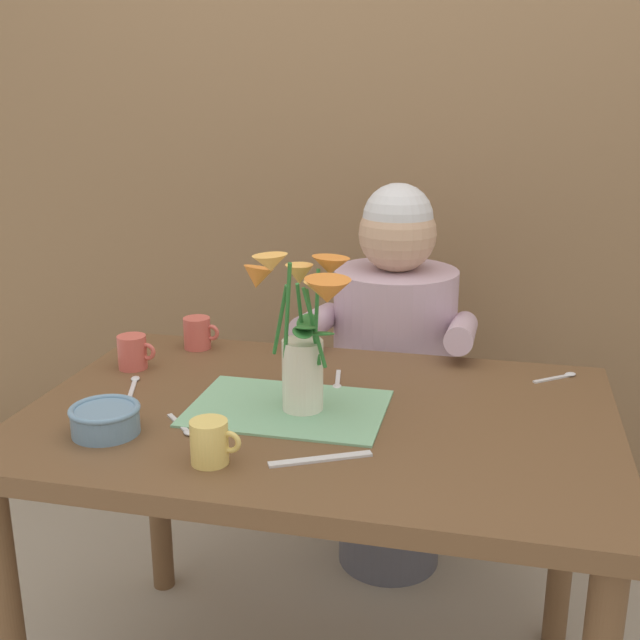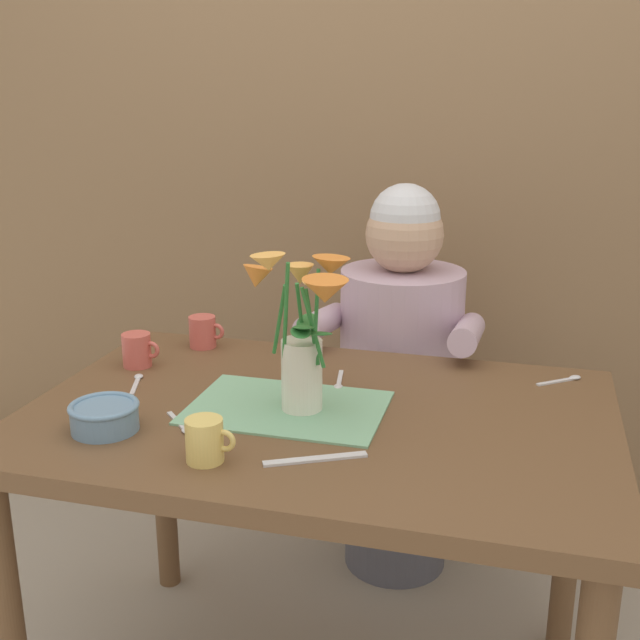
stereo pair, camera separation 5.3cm
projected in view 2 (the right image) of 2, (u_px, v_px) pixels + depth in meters
The scene contains 14 objects.
wood_panel_backdrop at pixel (408, 129), 2.44m from camera, with size 4.00×0.10×2.50m, color brown.
dining_table at pixel (318, 453), 1.65m from camera, with size 1.20×0.80×0.74m.
seated_person at pixel (400, 387), 2.22m from camera, with size 0.45×0.47×1.14m.
striped_placemat at pixel (287, 408), 1.63m from camera, with size 0.40×0.28×0.01m, color #7AB289.
flower_vase at pixel (305, 325), 1.56m from camera, with size 0.26×0.26×0.35m.
ceramic_bowl at pixel (104, 416), 1.52m from camera, with size 0.14×0.14×0.06m.
dinner_knife at pixel (315, 459), 1.41m from camera, with size 0.19×0.02×0.01m, color silver.
coffee_cup at pixel (205, 440), 1.39m from camera, with size 0.09×0.07×0.08m.
tea_cup at pixel (203, 332), 2.00m from camera, with size 0.09×0.07×0.08m.
ceramic_mug at pixel (137, 350), 1.86m from camera, with size 0.09×0.07×0.08m.
spoon_0 at pixel (182, 426), 1.54m from camera, with size 0.09×0.10×0.01m.
spoon_1 at pixel (566, 379), 1.78m from camera, with size 0.10×0.09×0.01m.
spoon_2 at pixel (339, 383), 1.76m from camera, with size 0.04×0.12×0.01m.
spoon_3 at pixel (137, 381), 1.77m from camera, with size 0.05×0.12×0.01m.
Camera 2 is at (0.40, -1.44, 1.39)m, focal length 44.16 mm.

